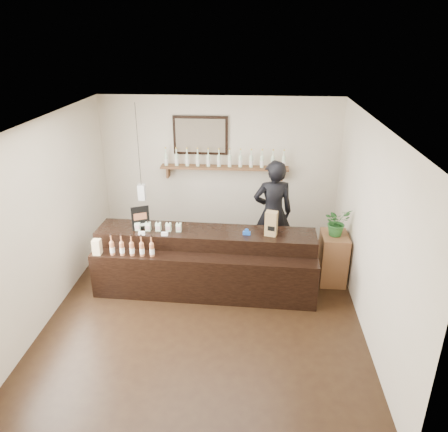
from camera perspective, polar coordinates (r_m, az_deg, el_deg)
ground at (r=6.76m, az=-2.34°, el=-11.93°), size 5.00×5.00×0.00m
room_shell at (r=5.95m, az=-2.60°, el=1.61°), size 5.00×5.00×5.00m
back_wall_decor at (r=8.19m, az=-1.71°, el=8.10°), size 2.66×0.96×1.69m
counter at (r=7.01m, az=-2.51°, el=-6.16°), size 3.48×1.04×1.13m
promo_sign at (r=6.96m, az=-10.85°, el=-0.27°), size 0.26×0.14×0.39m
paper_bag at (r=6.69m, az=6.18°, el=-0.99°), size 0.21×0.17×0.39m
tape_dispenser at (r=6.74m, az=2.98°, el=-2.15°), size 0.12×0.05×0.10m
side_cabinet at (r=7.44m, az=14.03°, el=-5.33°), size 0.43×0.59×0.84m
potted_plant at (r=7.16m, az=14.53°, el=-0.75°), size 0.53×0.51×0.46m
shopkeeper at (r=7.59m, az=6.43°, el=1.27°), size 0.86×0.64×2.14m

